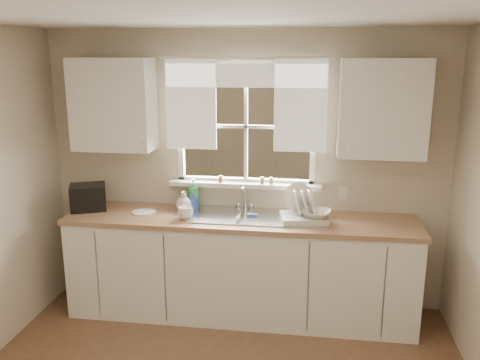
# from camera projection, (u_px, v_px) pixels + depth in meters

# --- Properties ---
(room_walls) EXTENTS (3.62, 4.02, 2.50)m
(room_walls) POSITION_uv_depth(u_px,v_px,m) (193.00, 262.00, 2.63)
(room_walls) COLOR beige
(room_walls) RESTS_ON ground
(ceiling) EXTENTS (3.60, 4.00, 0.02)m
(ceiling) POSITION_uv_depth(u_px,v_px,m) (190.00, 7.00, 2.38)
(ceiling) COLOR silver
(ceiling) RESTS_ON room_walls
(window) EXTENTS (1.38, 0.16, 1.06)m
(window) POSITION_uv_depth(u_px,v_px,m) (246.00, 145.00, 4.55)
(window) COLOR white
(window) RESTS_ON room_walls
(curtains) EXTENTS (1.50, 0.03, 0.81)m
(curtains) POSITION_uv_depth(u_px,v_px,m) (245.00, 95.00, 4.39)
(curtains) COLOR white
(curtains) RESTS_ON room_walls
(base_cabinets) EXTENTS (3.00, 0.62, 0.87)m
(base_cabinets) POSITION_uv_depth(u_px,v_px,m) (240.00, 268.00, 4.50)
(base_cabinets) COLOR white
(base_cabinets) RESTS_ON ground
(countertop) EXTENTS (3.04, 0.65, 0.04)m
(countertop) POSITION_uv_depth(u_px,v_px,m) (240.00, 220.00, 4.39)
(countertop) COLOR #A07350
(countertop) RESTS_ON base_cabinets
(upper_cabinet_left) EXTENTS (0.70, 0.33, 0.80)m
(upper_cabinet_left) POSITION_uv_depth(u_px,v_px,m) (113.00, 104.00, 4.45)
(upper_cabinet_left) COLOR white
(upper_cabinet_left) RESTS_ON room_walls
(upper_cabinet_right) EXTENTS (0.70, 0.33, 0.80)m
(upper_cabinet_right) POSITION_uv_depth(u_px,v_px,m) (383.00, 108.00, 4.13)
(upper_cabinet_right) COLOR white
(upper_cabinet_right) RESTS_ON room_walls
(wall_outlet) EXTENTS (0.08, 0.01, 0.12)m
(wall_outlet) POSITION_uv_depth(u_px,v_px,m) (343.00, 193.00, 4.51)
(wall_outlet) COLOR beige
(wall_outlet) RESTS_ON room_walls
(sill_jars) EXTENTS (0.50, 0.04, 0.06)m
(sill_jars) POSITION_uv_depth(u_px,v_px,m) (251.00, 180.00, 4.56)
(sill_jars) COLOR brown
(sill_jars) RESTS_ON window
(sink) EXTENTS (0.88, 0.52, 0.40)m
(sink) POSITION_uv_depth(u_px,v_px,m) (241.00, 224.00, 4.43)
(sink) COLOR #B7B7BC
(sink) RESTS_ON countertop
(dish_rack) EXTENTS (0.43, 0.36, 0.30)m
(dish_rack) POSITION_uv_depth(u_px,v_px,m) (303.00, 212.00, 4.28)
(dish_rack) COLOR silver
(dish_rack) RESTS_ON countertop
(bowl) EXTENTS (0.28, 0.28, 0.06)m
(bowl) POSITION_uv_depth(u_px,v_px,m) (316.00, 214.00, 4.22)
(bowl) COLOR silver
(bowl) RESTS_ON dish_rack
(soap_bottle_a) EXTENTS (0.14, 0.14, 0.28)m
(soap_bottle_a) POSITION_uv_depth(u_px,v_px,m) (194.00, 194.00, 4.60)
(soap_bottle_a) COLOR green
(soap_bottle_a) RESTS_ON countertop
(soap_bottle_b) EXTENTS (0.10, 0.10, 0.17)m
(soap_bottle_b) POSITION_uv_depth(u_px,v_px,m) (193.00, 201.00, 4.58)
(soap_bottle_b) COLOR #304CB4
(soap_bottle_b) RESTS_ON countertop
(soap_bottle_c) EXTENTS (0.17, 0.17, 0.18)m
(soap_bottle_c) POSITION_uv_depth(u_px,v_px,m) (184.00, 201.00, 4.53)
(soap_bottle_c) COLOR beige
(soap_bottle_c) RESTS_ON countertop
(saucer) EXTENTS (0.21, 0.21, 0.01)m
(saucer) POSITION_uv_depth(u_px,v_px,m) (144.00, 212.00, 4.51)
(saucer) COLOR white
(saucer) RESTS_ON countertop
(cup) EXTENTS (0.15, 0.15, 0.10)m
(cup) POSITION_uv_depth(u_px,v_px,m) (185.00, 213.00, 4.34)
(cup) COLOR silver
(cup) RESTS_ON countertop
(black_appliance) EXTENTS (0.39, 0.37, 0.23)m
(black_appliance) POSITION_uv_depth(u_px,v_px,m) (88.00, 197.00, 4.59)
(black_appliance) COLOR black
(black_appliance) RESTS_ON countertop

